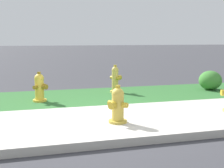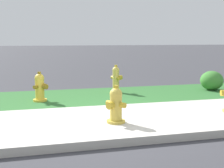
{
  "view_description": "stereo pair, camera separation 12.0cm",
  "coord_description": "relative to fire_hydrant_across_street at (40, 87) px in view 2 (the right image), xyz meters",
  "views": [
    {
      "loc": [
        -1.32,
        -5.14,
        1.43
      ],
      "look_at": [
        0.6,
        1.64,
        0.4
      ],
      "focal_mm": 50.0,
      "sensor_mm": 36.0,
      "label": 1
    },
    {
      "loc": [
        -1.2,
        -5.17,
        1.43
      ],
      "look_at": [
        0.6,
        1.64,
        0.4
      ],
      "focal_mm": 50.0,
      "sensor_mm": 36.0,
      "label": 2
    }
  ],
  "objects": [
    {
      "name": "fire_hydrant_at_driveway",
      "position": [
        1.18,
        -2.25,
        -0.02
      ],
      "size": [
        0.36,
        0.36,
        0.65
      ],
      "rotation": [
        0.0,
        0.0,
        2.22
      ],
      "color": "gold",
      "rests_on": "ground"
    },
    {
      "name": "grass_verge",
      "position": [
        1.0,
        0.33,
        -0.32
      ],
      "size": [
        18.0,
        2.35,
        0.01
      ],
      "primitive_type": "cube",
      "color": "#2D662D",
      "rests_on": "ground"
    },
    {
      "name": "street_curb",
      "position": [
        1.0,
        -3.34,
        -0.27
      ],
      "size": [
        18.0,
        0.16,
        0.12
      ],
      "primitive_type": "cube",
      "color": "#BCB7AD",
      "rests_on": "ground"
    },
    {
      "name": "shrub_bush_near_lamp",
      "position": [
        4.69,
        0.39,
        -0.06
      ],
      "size": [
        0.63,
        0.63,
        0.54
      ],
      "color": "#3D7F33",
      "rests_on": "ground"
    },
    {
      "name": "fire_hydrant_near_corner",
      "position": [
        2.0,
        0.7,
        0.03
      ],
      "size": [
        0.33,
        0.36,
        0.74
      ],
      "rotation": [
        0.0,
        0.0,
        5.08
      ],
      "color": "gold",
      "rests_on": "ground"
    },
    {
      "name": "fire_hydrant_across_street",
      "position": [
        0.0,
        0.0,
        0.0
      ],
      "size": [
        0.35,
        0.35,
        0.68
      ],
      "rotation": [
        0.0,
        0.0,
        4.01
      ],
      "color": "gold",
      "rests_on": "ground"
    },
    {
      "name": "ground_plane",
      "position": [
        1.0,
        -2.05,
        -0.33
      ],
      "size": [
        120.0,
        120.0,
        0.0
      ],
      "primitive_type": "plane",
      "color": "#38383D"
    },
    {
      "name": "sidewalk_pavement",
      "position": [
        1.0,
        -2.05,
        -0.32
      ],
      "size": [
        18.0,
        2.41,
        0.01
      ],
      "primitive_type": "cube",
      "color": "#BCB7AD",
      "rests_on": "ground"
    }
  ]
}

